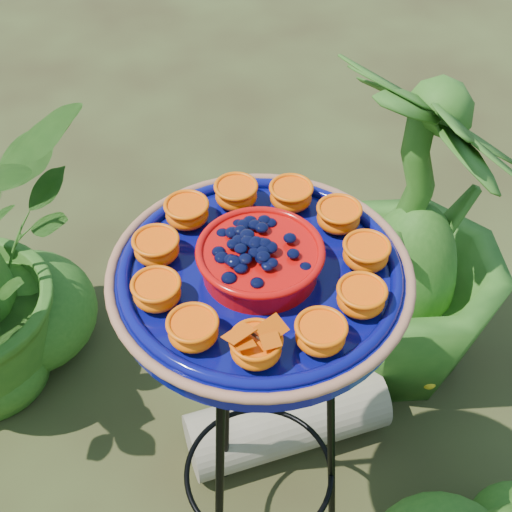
{
  "coord_description": "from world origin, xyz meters",
  "views": [
    {
      "loc": [
        -0.02,
        -0.81,
        1.89
      ],
      "look_at": [
        0.13,
        0.02,
        1.05
      ],
      "focal_mm": 50.0,
      "sensor_mm": 36.0,
      "label": 1
    }
  ],
  "objects": [
    {
      "name": "shrub_back_right",
      "position": [
        0.67,
        0.53,
        0.53
      ],
      "size": [
        0.77,
        0.77,
        1.06
      ],
      "primitive_type": "imported",
      "rotation": [
        0.0,
        0.0,
        1.96
      ],
      "color": "#255316",
      "rests_on": "ground"
    },
    {
      "name": "driftwood_log",
      "position": [
        0.26,
        0.27,
        0.1
      ],
      "size": [
        0.6,
        0.27,
        0.19
      ],
      "primitive_type": "cylinder",
      "rotation": [
        0.0,
        1.57,
        0.14
      ],
      "color": "gray",
      "rests_on": "ground"
    },
    {
      "name": "feeder_dish",
      "position": [
        0.13,
        0.0,
        1.02
      ],
      "size": [
        0.63,
        0.63,
        0.12
      ],
      "rotation": [
        0.0,
        0.0,
        0.32
      ],
      "color": "#070A5C",
      "rests_on": "tripod_stand"
    },
    {
      "name": "tripod_stand",
      "position": [
        0.13,
        0.0,
        0.59
      ],
      "size": [
        0.45,
        0.45,
        0.98
      ],
      "rotation": [
        0.0,
        0.0,
        0.32
      ],
      "color": "black",
      "rests_on": "ground"
    }
  ]
}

